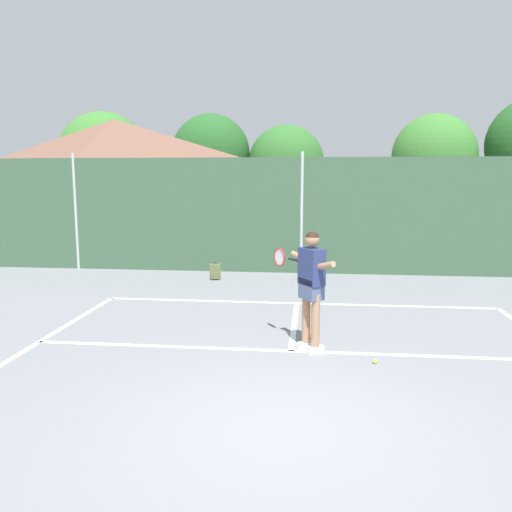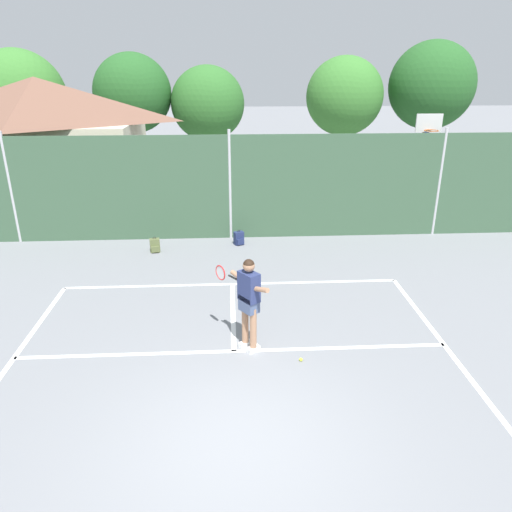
{
  "view_description": "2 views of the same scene",
  "coord_description": "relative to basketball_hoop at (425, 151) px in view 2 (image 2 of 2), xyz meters",
  "views": [
    {
      "loc": [
        0.29,
        -5.11,
        2.67
      ],
      "look_at": [
        -0.84,
        5.18,
        1.05
      ],
      "focal_mm": 35.87,
      "sensor_mm": 36.0,
      "label": 1
    },
    {
      "loc": [
        -0.03,
        -5.4,
        5.09
      ],
      "look_at": [
        0.55,
        4.74,
        1.04
      ],
      "focal_mm": 33.82,
      "sensor_mm": 36.0,
      "label": 2
    }
  ],
  "objects": [
    {
      "name": "ground_plane",
      "position": [
        -6.78,
        -11.09,
        -2.31
      ],
      "size": [
        120.0,
        120.0,
        0.0
      ],
      "primitive_type": "plane",
      "color": "slate"
    },
    {
      "name": "basketball_hoop",
      "position": [
        0.0,
        0.0,
        0.0
      ],
      "size": [
        0.9,
        0.67,
        3.55
      ],
      "color": "#284CB2",
      "rests_on": "ground"
    },
    {
      "name": "treeline_backdrop",
      "position": [
        -6.9,
        8.79,
        1.39
      ],
      "size": [
        24.86,
        4.03,
        6.27
      ],
      "color": "brown",
      "rests_on": "ground"
    },
    {
      "name": "backpack_navy",
      "position": [
        -6.54,
        -2.75,
        -2.12
      ],
      "size": [
        0.33,
        0.32,
        0.46
      ],
      "color": "navy",
      "rests_on": "ground"
    },
    {
      "name": "chainlink_fence",
      "position": [
        -6.78,
        -2.09,
        -0.71
      ],
      "size": [
        26.09,
        0.09,
        3.34
      ],
      "color": "#38563D",
      "rests_on": "ground"
    },
    {
      "name": "court_markings",
      "position": [
        -6.78,
        -10.44,
        -2.31
      ],
      "size": [
        8.3,
        11.1,
        0.01
      ],
      "color": "white",
      "rests_on": "ground"
    },
    {
      "name": "clubhouse_building",
      "position": [
        -13.61,
        1.95,
        0.12
      ],
      "size": [
        7.35,
        4.75,
        4.7
      ],
      "color": "beige",
      "rests_on": "ground"
    },
    {
      "name": "tennis_ball",
      "position": [
        -5.55,
        -9.01,
        -2.28
      ],
      "size": [
        0.07,
        0.07,
        0.07
      ],
      "primitive_type": "sphere",
      "color": "#CCE033",
      "rests_on": "ground"
    },
    {
      "name": "tennis_player",
      "position": [
        -6.5,
        -8.53,
        -1.2
      ],
      "size": [
        0.97,
        1.13,
        1.85
      ],
      "color": "silver",
      "rests_on": "ground"
    },
    {
      "name": "backpack_olive",
      "position": [
        -9.0,
        -3.24,
        -2.12
      ],
      "size": [
        0.31,
        0.28,
        0.46
      ],
      "color": "#566038",
      "rests_on": "ground"
    }
  ]
}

